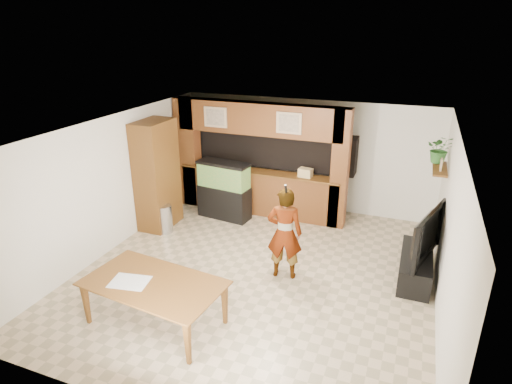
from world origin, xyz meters
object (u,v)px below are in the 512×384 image
at_px(television, 421,233).
at_px(person, 285,233).
at_px(aquarium, 224,191).
at_px(dining_table, 154,304).
at_px(pantry_cabinet, 157,175).

bearing_deg(television, person, 125.05).
distance_m(aquarium, television, 4.36).
bearing_deg(television, dining_table, 143.62).
bearing_deg(pantry_cabinet, aquarium, 37.52).
height_order(television, person, person).
distance_m(aquarium, person, 2.77).
distance_m(television, person, 2.29).
bearing_deg(pantry_cabinet, television, -2.79).
relative_size(aquarium, person, 0.80).
bearing_deg(pantry_cabinet, dining_table, -58.69).
xyz_separation_m(aquarium, dining_table, (0.64, -3.84, -0.29)).
relative_size(aquarium, television, 0.90).
relative_size(television, dining_table, 0.73).
height_order(television, dining_table, television).
xyz_separation_m(pantry_cabinet, person, (3.18, -0.99, -0.34)).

